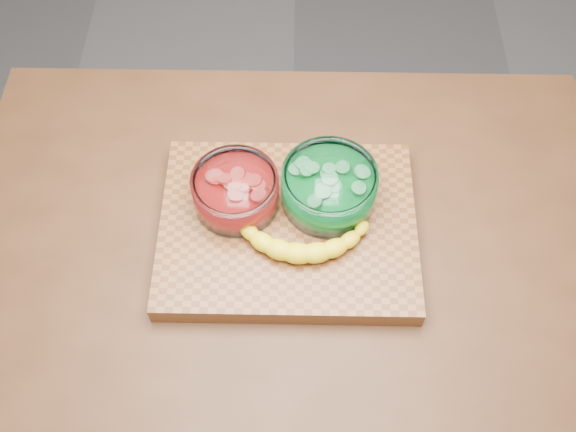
{
  "coord_description": "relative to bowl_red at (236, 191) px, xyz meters",
  "views": [
    {
      "loc": [
        0.01,
        -0.58,
        1.9
      ],
      "look_at": [
        0.0,
        0.0,
        0.96
      ],
      "focal_mm": 40.0,
      "sensor_mm": 36.0,
      "label": 1
    }
  ],
  "objects": [
    {
      "name": "ground",
      "position": [
        0.09,
        -0.04,
        -0.97
      ],
      "size": [
        3.5,
        3.5,
        0.0
      ],
      "primitive_type": "plane",
      "color": "#515055",
      "rests_on": "ground"
    },
    {
      "name": "counter",
      "position": [
        0.09,
        -0.04,
        -0.52
      ],
      "size": [
        1.2,
        0.8,
        0.9
      ],
      "primitive_type": "cube",
      "color": "#472815",
      "rests_on": "ground"
    },
    {
      "name": "cutting_board",
      "position": [
        0.09,
        -0.04,
        -0.05
      ],
      "size": [
        0.45,
        0.35,
        0.04
      ],
      "primitive_type": "cube",
      "color": "brown",
      "rests_on": "counter"
    },
    {
      "name": "bowl_red",
      "position": [
        0.0,
        0.0,
        0.0
      ],
      "size": [
        0.15,
        0.15,
        0.07
      ],
      "color": "white",
      "rests_on": "cutting_board"
    },
    {
      "name": "bowl_green",
      "position": [
        0.16,
        0.01,
        0.0
      ],
      "size": [
        0.17,
        0.17,
        0.08
      ],
      "color": "white",
      "rests_on": "cutting_board"
    },
    {
      "name": "banana",
      "position": [
        0.11,
        -0.08,
        -0.02
      ],
      "size": [
        0.27,
        0.13,
        0.04
      ],
      "primitive_type": null,
      "color": "yellow",
      "rests_on": "cutting_board"
    }
  ]
}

